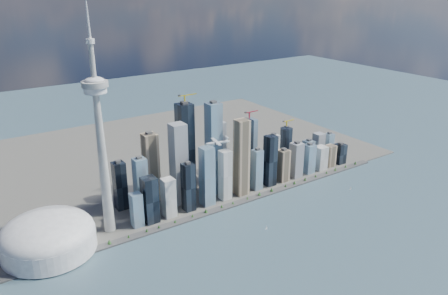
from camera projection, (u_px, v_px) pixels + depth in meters
ground at (292, 252)px, 957.05m from camera, size 4000.00×4000.00×0.00m
seawall at (228, 206)px, 1150.29m from camera, size 1100.00×22.00×4.00m
land at (154, 154)px, 1499.58m from camera, size 1400.00×900.00×3.00m
shoreline_trees at (228, 204)px, 1147.89m from camera, size 960.53×7.20×8.80m
skyscraper_cluster at (228, 161)px, 1218.76m from camera, size 736.00×142.00×277.99m
needle_tower at (100, 137)px, 957.36m from camera, size 56.00×56.00×550.50m
dome_stadium at (48, 236)px, 946.09m from camera, size 200.00×200.00×86.00m
airplane at (217, 142)px, 1000.68m from camera, size 61.23×54.51×15.04m
sailboat_west at (267, 228)px, 1047.11m from camera, size 6.97×2.65×9.62m
sailboat_east at (350, 188)px, 1247.04m from camera, size 6.83×4.20×9.76m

